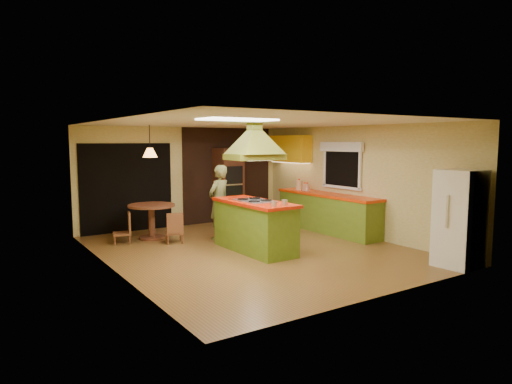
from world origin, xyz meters
TOP-DOWN VIEW (x-y plane):
  - ground at (0.00, 0.00)m, footprint 6.50×6.50m
  - room_walls at (0.00, 0.00)m, footprint 5.50×6.50m
  - ceiling_plane at (0.00, 0.00)m, footprint 6.50×6.50m
  - brick_panel at (1.25, 3.23)m, footprint 2.64×0.03m
  - nook_opening at (-1.50, 3.23)m, footprint 2.20×0.03m
  - right_counter at (2.45, 0.60)m, footprint 0.62×3.05m
  - upper_cabinets at (2.57, 2.20)m, footprint 0.34×1.40m
  - window_right at (2.70, 0.40)m, footprint 0.12×1.35m
  - fluor_panel at (-1.10, -1.20)m, footprint 1.20×0.60m
  - kitchen_island at (-0.03, -0.05)m, footprint 0.83×2.00m
  - range_hood at (-0.03, -0.05)m, footprint 1.05×0.78m
  - man at (-0.08, 1.29)m, footprint 0.70×0.58m
  - refrigerator at (2.28, -2.91)m, footprint 0.72×0.69m
  - wall_oven at (1.10, 2.95)m, footprint 0.69×0.64m
  - dining_table at (-1.32, 2.14)m, footprint 1.02×1.02m
  - chair_left at (-2.02, 2.04)m, footprint 0.44×0.44m
  - chair_near at (-1.07, 1.49)m, footprint 0.44×0.44m
  - pendant_lamp at (-1.32, 2.14)m, footprint 0.38×0.38m
  - canister_large at (2.40, 1.60)m, footprint 0.21×0.21m
  - canister_medium at (2.40, 1.38)m, footprint 0.16×0.16m
  - canister_small at (2.40, 1.28)m, footprint 0.17×0.17m

SIDE VIEW (x-z plane):
  - ground at x=0.00m, z-range 0.00..0.00m
  - chair_near at x=-1.07m, z-range 0.00..0.66m
  - chair_left at x=-2.02m, z-range 0.00..0.66m
  - right_counter at x=2.45m, z-range 0.00..0.92m
  - kitchen_island at x=-0.03m, z-range 0.00..1.00m
  - dining_table at x=-1.32m, z-range 0.16..0.92m
  - man at x=-0.08m, z-range 0.00..1.64m
  - refrigerator at x=2.28m, z-range 0.00..1.67m
  - wall_oven at x=1.10m, z-range 0.00..1.97m
  - canister_medium at x=2.40m, z-range 0.92..1.09m
  - canister_small at x=2.40m, z-range 0.92..1.09m
  - canister_large at x=2.40m, z-range 0.92..1.16m
  - nook_opening at x=-1.50m, z-range 0.00..2.10m
  - room_walls at x=0.00m, z-range -2.00..4.50m
  - brick_panel at x=1.25m, z-range 0.00..2.50m
  - window_right at x=2.70m, z-range 1.24..2.30m
  - pendant_lamp at x=-1.32m, z-range 1.80..2.00m
  - upper_cabinets at x=2.57m, z-range 1.60..2.30m
  - range_hood at x=-0.03m, z-range 1.86..2.65m
  - fluor_panel at x=-1.10m, z-range 2.47..2.50m
  - ceiling_plane at x=0.00m, z-range 2.50..2.50m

